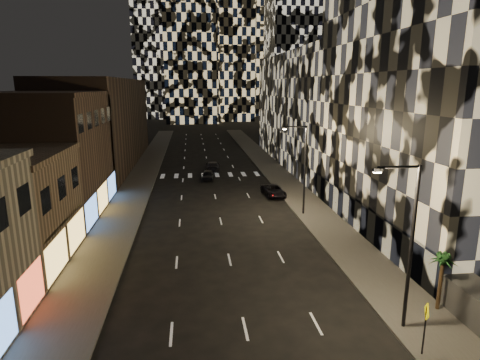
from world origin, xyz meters
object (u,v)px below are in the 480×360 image
object	(u,v)px
car_dark_midlane	(208,175)
ped_sign	(426,320)
streetlight_far	(303,164)
streetlight_near	(408,237)
palm_tree	(443,263)
car_dark_rightlane	(274,191)
car_dark_oncoming	(213,166)

from	to	relation	value
car_dark_midlane	ped_sign	bearing A→B (deg)	-71.75
streetlight_far	streetlight_near	bearing A→B (deg)	-90.00
streetlight_near	palm_tree	bearing A→B (deg)	24.15
streetlight_near	ped_sign	xyz separation A→B (m)	(-0.06, -2.34, -3.33)
car_dark_midlane	palm_tree	world-z (taller)	palm_tree
car_dark_midlane	car_dark_rightlane	xyz separation A→B (m)	(7.50, -9.46, -0.01)
car_dark_midlane	car_dark_oncoming	world-z (taller)	car_dark_oncoming
car_dark_midlane	ped_sign	size ratio (longest dim) A/B	1.42
streetlight_near	car_dark_midlane	size ratio (longest dim) A/B	2.30
palm_tree	streetlight_near	bearing A→B (deg)	-155.85
streetlight_far	car_dark_rightlane	bearing A→B (deg)	100.36
streetlight_near	streetlight_far	size ratio (longest dim) A/B	1.00
streetlight_far	car_dark_midlane	bearing A→B (deg)	117.70
streetlight_near	car_dark_oncoming	size ratio (longest dim) A/B	1.75
streetlight_near	car_dark_rightlane	xyz separation A→B (m)	(-1.35, 27.41, -4.70)
streetlight_near	ped_sign	size ratio (longest dim) A/B	3.27
streetlight_near	palm_tree	distance (m)	4.15
car_dark_oncoming	streetlight_far	bearing A→B (deg)	112.60
streetlight_far	ped_sign	size ratio (longest dim) A/B	3.27
car_dark_rightlane	car_dark_midlane	bearing A→B (deg)	123.36
streetlight_far	palm_tree	xyz separation A→B (m)	(3.15, -18.59, -2.31)
streetlight_far	car_dark_oncoming	distance (m)	24.49
streetlight_near	car_dark_oncoming	bearing A→B (deg)	100.41
car_dark_midlane	ped_sign	distance (m)	40.20
ped_sign	palm_tree	size ratio (longest dim) A/B	0.78
car_dark_midlane	palm_tree	bearing A→B (deg)	-65.70
car_dark_rightlane	palm_tree	bearing A→B (deg)	-85.25
car_dark_rightlane	ped_sign	size ratio (longest dim) A/B	1.72
car_dark_oncoming	ped_sign	bearing A→B (deg)	103.35
streetlight_far	car_dark_midlane	distance (m)	19.62
car_dark_oncoming	car_dark_rightlane	size ratio (longest dim) A/B	1.09
palm_tree	car_dark_midlane	bearing A→B (deg)	108.70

